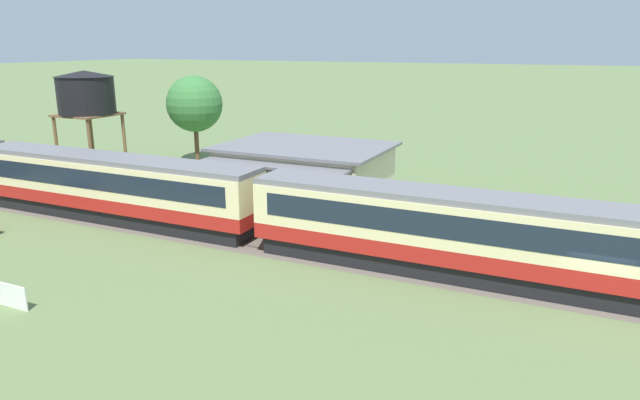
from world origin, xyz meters
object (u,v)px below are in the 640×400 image
at_px(water_tower, 86,94).
at_px(yard_tree_1, 194,104).
at_px(station_building, 305,170).
at_px(passenger_train, 265,205).

distance_m(water_tower, yard_tree_1, 9.13).
relative_size(station_building, yard_tree_1, 1.47).
height_order(passenger_train, water_tower, water_tower).
xyz_separation_m(station_building, yard_tree_1, (-14.35, 6.47, 3.51)).
distance_m(station_building, water_tower, 20.41).
bearing_deg(water_tower, passenger_train, -22.75).
xyz_separation_m(passenger_train, water_tower, (-22.43, 9.41, 4.43)).
height_order(station_building, water_tower, water_tower).
bearing_deg(passenger_train, station_building, 104.39).
bearing_deg(water_tower, station_building, 2.09).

